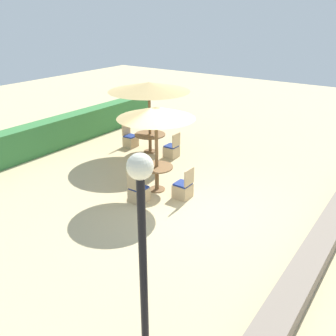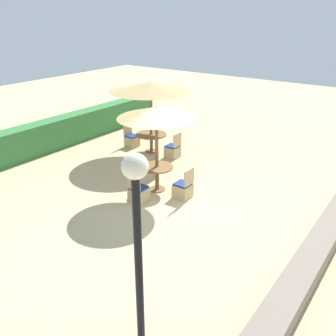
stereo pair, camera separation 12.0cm
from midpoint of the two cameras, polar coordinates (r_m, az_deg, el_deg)
ground_plane at (r=10.55m, az=2.98°, el=-5.25°), size 40.00×40.00×0.00m
hedge_row at (r=14.67m, az=-19.13°, el=4.18°), size 13.00×0.70×1.13m
stone_border at (r=9.28m, az=22.84°, el=-10.14°), size 10.00×0.56×0.40m
lamp_post at (r=5.18m, az=-4.09°, el=-7.81°), size 0.36×0.36×3.32m
parasol_center at (r=10.43m, az=-1.47°, el=8.38°), size 2.21×2.21×2.53m
round_table_center at (r=11.02m, az=-1.37°, el=-0.63°), size 0.95×0.95×0.76m
patio_chair_center_south at (r=10.70m, az=2.65°, el=-3.24°), size 0.46×0.46×0.93m
patio_chair_center_west at (r=10.50m, az=-4.19°, el=-3.83°), size 0.46×0.46×0.93m
parasol_back_right at (r=13.59m, az=-2.45°, el=12.25°), size 2.95×2.95×2.62m
round_table_back_right at (r=14.06m, az=-2.32°, el=4.69°), size 1.15×1.15×0.70m
patio_chair_back_right_south at (r=13.62m, az=1.00°, el=2.71°), size 0.46×0.46×0.93m
patio_chair_back_right_north at (r=14.80m, az=-5.32°, el=4.30°), size 0.46×0.46×0.93m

